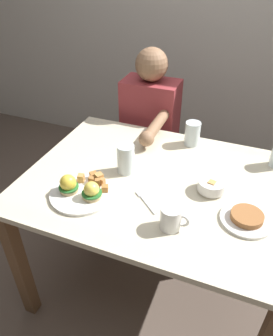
{
  "coord_description": "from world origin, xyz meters",
  "views": [
    {
      "loc": [
        0.33,
        -1.09,
        1.62
      ],
      "look_at": [
        -0.11,
        0.0,
        0.78
      ],
      "focal_mm": 34.18,
      "sensor_mm": 36.0,
      "label": 1
    }
  ],
  "objects_px": {
    "fork": "(145,201)",
    "water_glass_near": "(126,161)",
    "eggs_benedict_plate": "(82,190)",
    "side_plate": "(246,218)",
    "dining_table": "(158,198)",
    "diner_person": "(149,128)",
    "fruit_bowl": "(212,186)",
    "water_glass_far": "(192,135)",
    "coffee_mug": "(171,217)"
  },
  "relations": [
    {
      "from": "dining_table",
      "to": "diner_person",
      "type": "xyz_separation_m",
      "value": [
        -0.26,
        0.6,
        0.02
      ]
    },
    {
      "from": "fruit_bowl",
      "to": "eggs_benedict_plate",
      "type": "bearing_deg",
      "value": -156.03
    },
    {
      "from": "eggs_benedict_plate",
      "to": "side_plate",
      "type": "xyz_separation_m",
      "value": [
        0.66,
        0.1,
        -0.01
      ]
    },
    {
      "from": "dining_table",
      "to": "fruit_bowl",
      "type": "relative_size",
      "value": 10.0
    },
    {
      "from": "water_glass_far",
      "to": "side_plate",
      "type": "distance_m",
      "value": 0.59
    },
    {
      "from": "eggs_benedict_plate",
      "to": "coffee_mug",
      "type": "height_order",
      "value": "coffee_mug"
    },
    {
      "from": "dining_table",
      "to": "side_plate",
      "type": "bearing_deg",
      "value": -16.79
    },
    {
      "from": "dining_table",
      "to": "coffee_mug",
      "type": "relative_size",
      "value": 10.79
    },
    {
      "from": "fruit_bowl",
      "to": "water_glass_near",
      "type": "distance_m",
      "value": 0.4
    },
    {
      "from": "fork",
      "to": "diner_person",
      "type": "distance_m",
      "value": 0.8
    },
    {
      "from": "fruit_bowl",
      "to": "fork",
      "type": "height_order",
      "value": "fruit_bowl"
    },
    {
      "from": "fruit_bowl",
      "to": "fork",
      "type": "bearing_deg",
      "value": -145.65
    },
    {
      "from": "dining_table",
      "to": "water_glass_far",
      "type": "xyz_separation_m",
      "value": [
        0.06,
        0.36,
        0.16
      ]
    },
    {
      "from": "coffee_mug",
      "to": "water_glass_near",
      "type": "height_order",
      "value": "water_glass_near"
    },
    {
      "from": "water_glass_far",
      "to": "coffee_mug",
      "type": "bearing_deg",
      "value": -83.36
    },
    {
      "from": "dining_table",
      "to": "eggs_benedict_plate",
      "type": "height_order",
      "value": "eggs_benedict_plate"
    },
    {
      "from": "fork",
      "to": "water_glass_near",
      "type": "bearing_deg",
      "value": 133.38
    },
    {
      "from": "eggs_benedict_plate",
      "to": "side_plate",
      "type": "relative_size",
      "value": 1.35
    },
    {
      "from": "fork",
      "to": "water_glass_near",
      "type": "relative_size",
      "value": 0.92
    },
    {
      "from": "dining_table",
      "to": "fork",
      "type": "bearing_deg",
      "value": -93.47
    },
    {
      "from": "dining_table",
      "to": "water_glass_far",
      "type": "relative_size",
      "value": 9.52
    },
    {
      "from": "eggs_benedict_plate",
      "to": "diner_person",
      "type": "relative_size",
      "value": 0.24
    },
    {
      "from": "fruit_bowl",
      "to": "water_glass_near",
      "type": "bearing_deg",
      "value": 179.99
    },
    {
      "from": "water_glass_near",
      "to": "side_plate",
      "type": "height_order",
      "value": "water_glass_near"
    },
    {
      "from": "fruit_bowl",
      "to": "side_plate",
      "type": "distance_m",
      "value": 0.21
    },
    {
      "from": "eggs_benedict_plate",
      "to": "fruit_bowl",
      "type": "relative_size",
      "value": 2.25
    },
    {
      "from": "eggs_benedict_plate",
      "to": "water_glass_near",
      "type": "bearing_deg",
      "value": 64.43
    },
    {
      "from": "eggs_benedict_plate",
      "to": "fork",
      "type": "distance_m",
      "value": 0.27
    },
    {
      "from": "water_glass_near",
      "to": "water_glass_far",
      "type": "xyz_separation_m",
      "value": [
        0.22,
        0.35,
        -0.01
      ]
    },
    {
      "from": "fruit_bowl",
      "to": "water_glass_far",
      "type": "height_order",
      "value": "water_glass_far"
    },
    {
      "from": "fruit_bowl",
      "to": "diner_person",
      "type": "xyz_separation_m",
      "value": [
        -0.49,
        0.59,
        -0.12
      ]
    },
    {
      "from": "fork",
      "to": "side_plate",
      "type": "distance_m",
      "value": 0.4
    },
    {
      "from": "side_plate",
      "to": "water_glass_far",
      "type": "bearing_deg",
      "value": 124.61
    },
    {
      "from": "dining_table",
      "to": "eggs_benedict_plate",
      "type": "distance_m",
      "value": 0.37
    },
    {
      "from": "coffee_mug",
      "to": "water_glass_far",
      "type": "height_order",
      "value": "water_glass_far"
    },
    {
      "from": "dining_table",
      "to": "eggs_benedict_plate",
      "type": "relative_size",
      "value": 4.44
    },
    {
      "from": "fork",
      "to": "side_plate",
      "type": "xyz_separation_m",
      "value": [
        0.4,
        0.04,
        0.01
      ]
    },
    {
      "from": "side_plate",
      "to": "diner_person",
      "type": "height_order",
      "value": "diner_person"
    },
    {
      "from": "fruit_bowl",
      "to": "side_plate",
      "type": "xyz_separation_m",
      "value": [
        0.16,
        -0.13,
        -0.02
      ]
    },
    {
      "from": "fork",
      "to": "fruit_bowl",
      "type": "bearing_deg",
      "value": 34.35
    },
    {
      "from": "eggs_benedict_plate",
      "to": "diner_person",
      "type": "xyz_separation_m",
      "value": [
        0.01,
        0.81,
        -0.12
      ]
    },
    {
      "from": "dining_table",
      "to": "side_plate",
      "type": "xyz_separation_m",
      "value": [
        0.39,
        -0.12,
        0.12
      ]
    },
    {
      "from": "fruit_bowl",
      "to": "fork",
      "type": "distance_m",
      "value": 0.29
    },
    {
      "from": "eggs_benedict_plate",
      "to": "side_plate",
      "type": "distance_m",
      "value": 0.67
    },
    {
      "from": "eggs_benedict_plate",
      "to": "fruit_bowl",
      "type": "distance_m",
      "value": 0.55
    },
    {
      "from": "fork",
      "to": "diner_person",
      "type": "bearing_deg",
      "value": 108.52
    },
    {
      "from": "water_glass_near",
      "to": "side_plate",
      "type": "distance_m",
      "value": 0.57
    },
    {
      "from": "water_glass_far",
      "to": "side_plate",
      "type": "bearing_deg",
      "value": -55.39
    },
    {
      "from": "dining_table",
      "to": "coffee_mug",
      "type": "xyz_separation_m",
      "value": [
        0.13,
        -0.26,
        0.16
      ]
    },
    {
      "from": "coffee_mug",
      "to": "fork",
      "type": "bearing_deg",
      "value": 143.99
    }
  ]
}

